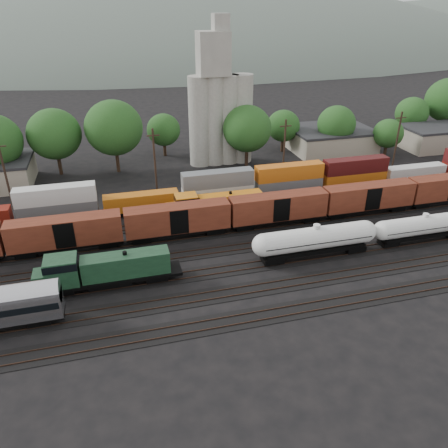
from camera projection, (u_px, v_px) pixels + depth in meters
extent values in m
plane|color=black|center=(261.00, 245.00, 62.29)|extent=(600.00, 600.00, 0.00)
cube|color=black|center=(305.00, 308.00, 49.38)|extent=(180.00, 3.20, 0.08)
cube|color=#382319|center=(307.00, 312.00, 48.73)|extent=(180.00, 0.08, 0.16)
cube|color=#382319|center=(302.00, 304.00, 49.96)|extent=(180.00, 0.08, 0.16)
cube|color=black|center=(288.00, 284.00, 53.68)|extent=(180.00, 3.20, 0.08)
cube|color=#382319|center=(290.00, 286.00, 53.03)|extent=(180.00, 0.08, 0.16)
cube|color=#382319|center=(286.00, 280.00, 54.26)|extent=(180.00, 0.08, 0.16)
cube|color=black|center=(273.00, 263.00, 57.98)|extent=(180.00, 3.20, 0.08)
cube|color=#382319|center=(275.00, 265.00, 57.32)|extent=(180.00, 0.08, 0.16)
cube|color=#382319|center=(271.00, 259.00, 58.56)|extent=(180.00, 0.08, 0.16)
cube|color=black|center=(261.00, 245.00, 62.27)|extent=(180.00, 3.20, 0.08)
cube|color=#382319|center=(263.00, 246.00, 61.62)|extent=(180.00, 0.08, 0.16)
cube|color=#382319|center=(259.00, 242.00, 62.85)|extent=(180.00, 0.08, 0.16)
cube|color=black|center=(250.00, 229.00, 66.57)|extent=(180.00, 3.20, 0.08)
cube|color=#382319|center=(252.00, 230.00, 65.92)|extent=(180.00, 0.08, 0.16)
cube|color=#382319|center=(249.00, 226.00, 67.15)|extent=(180.00, 0.08, 0.16)
cube|color=black|center=(241.00, 215.00, 70.86)|extent=(180.00, 3.20, 0.08)
cube|color=#382319|center=(242.00, 216.00, 70.21)|extent=(180.00, 0.08, 0.16)
cube|color=#382319|center=(239.00, 213.00, 71.44)|extent=(180.00, 0.08, 0.16)
cube|color=black|center=(232.00, 203.00, 75.16)|extent=(180.00, 3.20, 0.08)
cube|color=#382319|center=(233.00, 204.00, 74.51)|extent=(180.00, 0.08, 0.16)
cube|color=#382319|center=(231.00, 201.00, 75.74)|extent=(180.00, 0.08, 0.16)
cube|color=black|center=(110.00, 278.00, 52.56)|extent=(17.30, 2.95, 0.41)
cube|color=black|center=(110.00, 281.00, 52.77)|extent=(5.09, 2.24, 0.81)
cube|color=#173720|center=(126.00, 264.00, 52.32)|extent=(10.38, 2.44, 2.75)
cube|color=#173720|center=(62.00, 271.00, 50.51)|extent=(3.66, 2.95, 3.36)
cube|color=black|center=(60.00, 263.00, 50.02)|extent=(3.76, 3.05, 0.92)
cube|color=#173720|center=(41.00, 279.00, 50.30)|extent=(1.63, 2.44, 1.83)
cylinder|color=black|center=(125.00, 253.00, 51.62)|extent=(0.51, 0.51, 0.51)
cube|color=black|center=(63.00, 289.00, 51.59)|extent=(2.65, 2.04, 0.71)
cube|color=black|center=(156.00, 276.00, 54.13)|extent=(2.65, 2.04, 0.71)
cylinder|color=silver|center=(316.00, 238.00, 57.98)|extent=(14.68, 3.02, 3.02)
sphere|color=silver|center=(263.00, 245.00, 56.29)|extent=(3.02, 3.02, 3.02)
sphere|color=silver|center=(365.00, 231.00, 59.66)|extent=(3.02, 3.02, 3.02)
cylinder|color=silver|center=(317.00, 226.00, 57.19)|extent=(0.94, 0.94, 0.52)
cube|color=black|center=(316.00, 238.00, 57.98)|extent=(15.01, 3.17, 0.08)
cube|color=black|center=(314.00, 249.00, 58.74)|extent=(14.18, 2.29, 0.52)
cube|color=black|center=(272.00, 259.00, 57.65)|extent=(2.71, 2.09, 0.73)
cube|color=black|center=(354.00, 247.00, 60.40)|extent=(2.71, 2.09, 0.73)
cylinder|color=silver|center=(424.00, 225.00, 61.97)|extent=(13.14, 2.71, 2.71)
sphere|color=silver|center=(383.00, 231.00, 60.46)|extent=(2.71, 2.71, 2.71)
cylinder|color=silver|center=(426.00, 215.00, 61.26)|extent=(0.84, 0.84, 0.47)
cube|color=black|center=(424.00, 225.00, 61.97)|extent=(13.43, 2.84, 0.07)
cube|color=black|center=(422.00, 234.00, 62.65)|extent=(12.69, 2.05, 0.47)
cube|color=black|center=(388.00, 242.00, 61.67)|extent=(2.43, 1.87, 0.65)
cube|color=black|center=(40.00, 319.00, 46.84)|extent=(2.38, 1.83, 0.64)
cube|color=black|center=(218.00, 211.00, 69.46)|extent=(16.91, 2.72, 0.38)
cube|color=black|center=(218.00, 213.00, 69.65)|extent=(4.70, 2.07, 0.75)
cube|color=#CB6E11|center=(230.00, 201.00, 69.26)|extent=(10.15, 2.25, 2.54)
cube|color=#CB6E11|center=(186.00, 204.00, 67.50)|extent=(3.38, 2.72, 3.10)
cube|color=black|center=(186.00, 199.00, 67.05)|extent=(3.48, 2.82, 0.85)
cube|color=#CB6E11|center=(171.00, 210.00, 67.28)|extent=(1.50, 2.25, 1.69)
cylinder|color=black|center=(231.00, 193.00, 68.61)|extent=(0.47, 0.47, 0.47)
cube|color=black|center=(185.00, 218.00, 68.50)|extent=(2.44, 1.88, 0.66)
cube|color=black|center=(250.00, 211.00, 70.98)|extent=(2.44, 1.88, 0.66)
cube|color=black|center=(68.00, 244.00, 59.98)|extent=(15.00, 2.60, 0.40)
cube|color=#5E2516|center=(65.00, 231.00, 59.02)|extent=(15.00, 2.90, 3.80)
cube|color=black|center=(178.00, 231.00, 63.51)|extent=(15.00, 2.60, 0.40)
cube|color=#5E2516|center=(178.00, 218.00, 62.55)|extent=(15.00, 2.90, 3.80)
cube|color=black|center=(277.00, 219.00, 67.05)|extent=(15.00, 2.60, 0.40)
cube|color=#5E2516|center=(278.00, 206.00, 66.09)|extent=(15.00, 2.90, 3.80)
cube|color=black|center=(367.00, 208.00, 70.58)|extent=(15.00, 2.60, 0.40)
cube|color=#5E2516|center=(369.00, 196.00, 69.62)|extent=(15.00, 2.90, 3.80)
cube|color=black|center=(447.00, 198.00, 74.12)|extent=(15.00, 2.60, 0.40)
cube|color=black|center=(232.00, 200.00, 74.95)|extent=(160.00, 2.60, 0.60)
cube|color=#545759|center=(58.00, 210.00, 67.76)|extent=(12.00, 2.40, 2.60)
cube|color=silver|center=(55.00, 194.00, 66.57)|extent=(12.00, 2.40, 2.60)
cube|color=#BB6013|center=(141.00, 201.00, 70.70)|extent=(12.00, 2.40, 2.60)
cube|color=silver|center=(218.00, 193.00, 73.64)|extent=(12.00, 2.40, 2.60)
cube|color=slate|center=(218.00, 179.00, 72.45)|extent=(12.00, 2.40, 2.60)
cube|color=#5A5D60|center=(288.00, 186.00, 76.58)|extent=(12.00, 2.40, 2.60)
cube|color=#C55F14|center=(289.00, 172.00, 75.39)|extent=(12.00, 2.40, 2.60)
cube|color=#BC5C13|center=(354.00, 179.00, 79.51)|extent=(12.00, 2.40, 2.60)
cube|color=#410F0F|center=(356.00, 165.00, 78.33)|extent=(12.00, 2.40, 2.60)
cube|color=silver|center=(414.00, 172.00, 82.45)|extent=(12.00, 2.40, 2.60)
cylinder|color=#9E9B91|center=(200.00, 122.00, 88.88)|extent=(4.40, 4.40, 18.00)
cylinder|color=#9E9B91|center=(214.00, 121.00, 89.57)|extent=(4.40, 4.40, 18.00)
cylinder|color=#9E9B91|center=(228.00, 120.00, 90.26)|extent=(4.40, 4.40, 18.00)
cylinder|color=#9E9B91|center=(242.00, 119.00, 90.94)|extent=(4.40, 4.40, 18.00)
cube|color=#9E9B91|center=(213.00, 54.00, 83.62)|extent=(6.00, 5.00, 8.00)
cube|color=#9E9B91|center=(221.00, 25.00, 81.68)|extent=(3.00, 3.00, 4.00)
cube|color=#9E937F|center=(330.00, 140.00, 100.78)|extent=(18.00, 14.00, 4.60)
cube|color=#232326|center=(331.00, 129.00, 99.61)|extent=(18.36, 14.28, 0.50)
cube|color=#9E937F|center=(437.00, 138.00, 102.22)|extent=(16.00, 10.00, 4.60)
cube|color=#232326|center=(439.00, 127.00, 101.05)|extent=(16.32, 10.20, 0.50)
cylinder|color=black|center=(1.00, 174.00, 82.05)|extent=(0.70, 0.70, 3.81)
cylinder|color=black|center=(60.00, 165.00, 86.74)|extent=(0.70, 0.70, 3.75)
ellipsoid|color=#26541F|center=(54.00, 134.00, 83.86)|extent=(10.18, 10.18, 9.65)
cylinder|color=black|center=(118.00, 162.00, 87.97)|extent=(0.70, 0.70, 4.13)
ellipsoid|color=#26541F|center=(114.00, 128.00, 84.79)|extent=(11.22, 11.22, 10.63)
cylinder|color=black|center=(165.00, 150.00, 97.45)|extent=(0.70, 0.70, 2.69)
ellipsoid|color=#26541F|center=(163.00, 130.00, 95.38)|extent=(7.31, 7.31, 6.92)
cylinder|color=black|center=(246.00, 158.00, 91.12)|extent=(0.70, 0.70, 3.64)
ellipsoid|color=#26541F|center=(247.00, 129.00, 88.33)|extent=(9.89, 9.89, 9.37)
cylinder|color=black|center=(282.00, 146.00, 100.22)|extent=(0.70, 0.70, 2.72)
ellipsoid|color=#26541F|center=(283.00, 126.00, 98.13)|extent=(7.39, 7.39, 7.00)
cylinder|color=black|center=(334.00, 147.00, 98.86)|extent=(0.70, 0.70, 3.09)
ellipsoid|color=#26541F|center=(336.00, 124.00, 96.49)|extent=(8.38, 8.38, 7.93)
cylinder|color=black|center=(385.00, 151.00, 96.96)|extent=(0.70, 0.70, 2.40)
ellipsoid|color=#26541F|center=(388.00, 133.00, 95.12)|extent=(6.52, 6.52, 6.17)
cylinder|color=black|center=(408.00, 133.00, 109.64)|extent=(0.70, 0.70, 2.93)
ellipsoid|color=#26541F|center=(412.00, 113.00, 107.39)|extent=(7.95, 7.95, 7.54)
cylinder|color=black|center=(442.00, 127.00, 112.05)|extent=(0.70, 0.70, 4.09)
ellipsoid|color=#26541F|center=(448.00, 100.00, 108.91)|extent=(11.11, 11.11, 10.52)
cylinder|color=black|center=(6.00, 175.00, 70.19)|extent=(0.36, 0.36, 12.00)
cylinder|color=black|center=(155.00, 163.00, 75.70)|extent=(0.36, 0.36, 12.00)
cube|color=black|center=(153.00, 135.00, 73.50)|extent=(2.20, 0.18, 0.18)
cylinder|color=black|center=(284.00, 152.00, 81.21)|extent=(0.36, 0.36, 12.00)
cube|color=black|center=(286.00, 126.00, 79.01)|extent=(2.20, 0.18, 0.18)
cylinder|color=black|center=(397.00, 142.00, 86.71)|extent=(0.36, 0.36, 12.00)
cube|color=black|center=(401.00, 118.00, 84.52)|extent=(2.20, 0.18, 0.18)
ellipsoid|color=#59665B|center=(191.00, 87.00, 305.27)|extent=(520.00, 286.00, 130.00)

